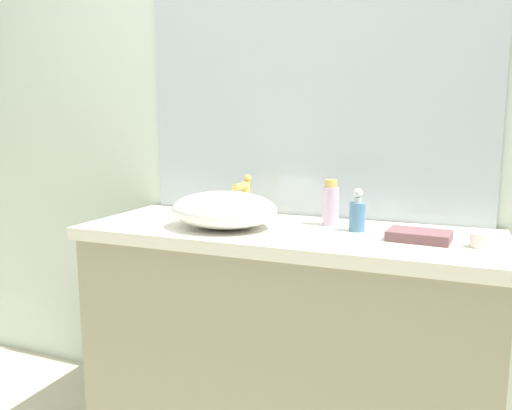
{
  "coord_description": "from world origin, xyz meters",
  "views": [
    {
      "loc": [
        0.66,
        -1.21,
        1.22
      ],
      "look_at": [
        0.01,
        0.39,
        0.94
      ],
      "focal_mm": 35.03,
      "sensor_mm": 36.0,
      "label": 1
    }
  ],
  "objects_px": {
    "soap_dispenser": "(357,214)",
    "lotion_bottle": "(331,204)",
    "folded_hand_towel": "(419,236)",
    "sink_basin": "(224,210)",
    "candle_jar": "(480,240)"
  },
  "relations": [
    {
      "from": "soap_dispenser",
      "to": "folded_hand_towel",
      "type": "xyz_separation_m",
      "value": [
        0.21,
        -0.07,
        -0.04
      ]
    },
    {
      "from": "sink_basin",
      "to": "candle_jar",
      "type": "bearing_deg",
      "value": 1.53
    },
    {
      "from": "soap_dispenser",
      "to": "folded_hand_towel",
      "type": "relative_size",
      "value": 0.78
    },
    {
      "from": "lotion_bottle",
      "to": "candle_jar",
      "type": "xyz_separation_m",
      "value": [
        0.49,
        -0.16,
        -0.06
      ]
    },
    {
      "from": "folded_hand_towel",
      "to": "lotion_bottle",
      "type": "bearing_deg",
      "value": 156.94
    },
    {
      "from": "candle_jar",
      "to": "folded_hand_towel",
      "type": "distance_m",
      "value": 0.18
    },
    {
      "from": "sink_basin",
      "to": "lotion_bottle",
      "type": "height_order",
      "value": "lotion_bottle"
    },
    {
      "from": "sink_basin",
      "to": "lotion_bottle",
      "type": "xyz_separation_m",
      "value": [
        0.34,
        0.18,
        0.01
      ]
    },
    {
      "from": "sink_basin",
      "to": "folded_hand_towel",
      "type": "relative_size",
      "value": 2.02
    },
    {
      "from": "soap_dispenser",
      "to": "lotion_bottle",
      "type": "height_order",
      "value": "lotion_bottle"
    },
    {
      "from": "candle_jar",
      "to": "folded_hand_towel",
      "type": "bearing_deg",
      "value": 172.1
    },
    {
      "from": "soap_dispenser",
      "to": "lotion_bottle",
      "type": "distance_m",
      "value": 0.13
    },
    {
      "from": "soap_dispenser",
      "to": "lotion_bottle",
      "type": "bearing_deg",
      "value": 148.43
    },
    {
      "from": "lotion_bottle",
      "to": "candle_jar",
      "type": "relative_size",
      "value": 2.79
    },
    {
      "from": "lotion_bottle",
      "to": "folded_hand_towel",
      "type": "bearing_deg",
      "value": -23.06
    }
  ]
}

